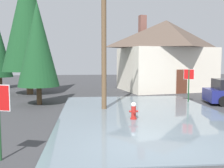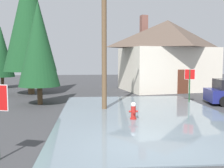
% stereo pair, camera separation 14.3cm
% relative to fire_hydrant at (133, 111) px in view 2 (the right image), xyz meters
% --- Properties ---
extents(ground_plane, '(80.00, 80.00, 0.10)m').
position_rel_fire_hydrant_xyz_m(ground_plane, '(-0.18, -3.62, -0.47)').
color(ground_plane, '#38383A').
extents(flood_puddle, '(8.42, 12.89, 0.05)m').
position_rel_fire_hydrant_xyz_m(flood_puddle, '(0.69, 1.01, -0.39)').
color(flood_puddle, slate).
rests_on(flood_puddle, ground).
extents(fire_hydrant, '(0.43, 0.37, 0.85)m').
position_rel_fire_hydrant_xyz_m(fire_hydrant, '(0.00, 0.00, 0.00)').
color(fire_hydrant, '#AD231E').
rests_on(fire_hydrant, ground).
extents(utility_pole, '(1.60, 0.28, 9.66)m').
position_rel_fire_hydrant_xyz_m(utility_pole, '(-1.20, 2.70, 4.59)').
color(utility_pole, brown).
rests_on(utility_pole, ground).
extents(stop_sign_far, '(0.58, 0.37, 2.20)m').
position_rel_fire_hydrant_xyz_m(stop_sign_far, '(4.48, 4.57, 1.14)').
color(stop_sign_far, '#1E4C28').
rests_on(stop_sign_far, ground).
extents(house, '(9.35, 7.54, 6.89)m').
position_rel_fire_hydrant_xyz_m(house, '(5.13, 11.78, 2.90)').
color(house, silver).
rests_on(house, ground).
extents(pine_tree_tall_left, '(4.18, 4.18, 10.45)m').
position_rel_fire_hydrant_xyz_m(pine_tree_tall_left, '(-6.78, 9.85, 5.73)').
color(pine_tree_tall_left, '#4C3823').
rests_on(pine_tree_tall_left, ground).
extents(pine_tree_mid_left, '(2.56, 2.56, 6.41)m').
position_rel_fire_hydrant_xyz_m(pine_tree_mid_left, '(-5.15, 4.78, 3.35)').
color(pine_tree_mid_left, '#4C3823').
rests_on(pine_tree_mid_left, ground).
extents(pine_tree_short_left, '(2.43, 2.43, 6.08)m').
position_rel_fire_hydrant_xyz_m(pine_tree_short_left, '(-10.68, 14.94, 3.16)').
color(pine_tree_short_left, '#4C3823').
rests_on(pine_tree_short_left, ground).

